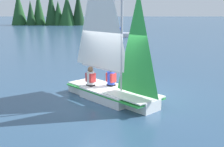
{
  "coord_description": "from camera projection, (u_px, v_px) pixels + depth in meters",
  "views": [
    {
      "loc": [
        0.12,
        -10.16,
        3.32
      ],
      "look_at": [
        0.0,
        0.0,
        1.0
      ],
      "focal_mm": 45.0,
      "sensor_mm": 36.0,
      "label": 1
    }
  ],
  "objects": [
    {
      "name": "ground_plane",
      "position": [
        112.0,
        99.0,
        10.65
      ],
      "size": [
        260.0,
        260.0,
        0.0
      ],
      "primitive_type": "plane",
      "color": "#2D4C6B"
    },
    {
      "name": "sailboat_main",
      "position": [
        111.0,
        74.0,
        10.47
      ],
      "size": [
        3.74,
        3.83,
        6.12
      ],
      "rotation": [
        0.0,
        0.0,
        5.47
      ],
      "color": "white",
      "rests_on": "ground_plane"
    },
    {
      "name": "sailor_helm",
      "position": [
        111.0,
        80.0,
        10.97
      ],
      "size": [
        0.42,
        0.43,
        1.16
      ],
      "rotation": [
        0.0,
        0.0,
        5.47
      ],
      "color": "black",
      "rests_on": "ground_plane"
    },
    {
      "name": "sailor_crew",
      "position": [
        91.0,
        80.0,
        10.98
      ],
      "size": [
        0.42,
        0.43,
        1.16
      ],
      "rotation": [
        0.0,
        0.0,
        5.47
      ],
      "color": "black",
      "rests_on": "ground_plane"
    },
    {
      "name": "motorboat_distant",
      "position": [
        117.0,
        33.0,
        34.9
      ],
      "size": [
        4.8,
        1.57,
        1.17
      ],
      "rotation": [
        0.0,
        0.0,
        3.15
      ],
      "color": "silver",
      "rests_on": "ground_plane"
    },
    {
      "name": "treeline_shore",
      "position": [
        49.0,
        9.0,
        60.48
      ],
      "size": [
        16.42,
        5.24,
        7.2
      ],
      "color": "#1E4C23",
      "rests_on": "ground_plane"
    }
  ]
}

